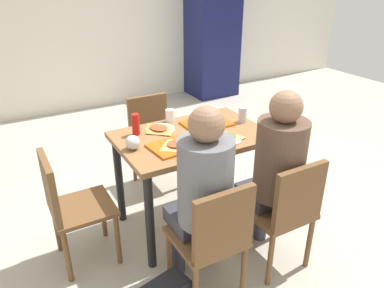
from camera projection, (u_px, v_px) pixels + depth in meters
name	position (u px, v px, depth m)	size (l,w,h in m)	color
ground_plane	(192.00, 221.00, 3.06)	(10.00, 10.00, 0.02)	#B2AD9E
back_wall	(76.00, 8.00, 4.97)	(10.00, 0.10, 2.80)	silver
main_table	(192.00, 149.00, 2.77)	(1.10, 0.73, 0.78)	olive
chair_near_left	(214.00, 236.00, 2.14)	(0.40, 0.40, 0.84)	brown
chair_near_right	(286.00, 209.00, 2.38)	(0.40, 0.40, 0.84)	brown
chair_far_side	(153.00, 135.00, 3.44)	(0.40, 0.40, 0.84)	brown
chair_left_end	(68.00, 203.00, 2.43)	(0.40, 0.40, 0.84)	brown
person_in_red	(202.00, 188.00, 2.14)	(0.32, 0.42, 1.25)	#383842
person_in_brown_jacket	(275.00, 166.00, 2.38)	(0.32, 0.42, 1.25)	#383842
tray_red_near	(177.00, 146.00, 2.53)	(0.36, 0.26, 0.02)	#D85914
tray_red_far	(207.00, 124.00, 2.89)	(0.36, 0.26, 0.02)	#D85914
paper_plate_center	(160.00, 129.00, 2.80)	(0.22, 0.22, 0.01)	white
paper_plate_near_edge	(226.00, 139.00, 2.63)	(0.22, 0.22, 0.01)	white
pizza_slice_a	(177.00, 144.00, 2.51)	(0.22, 0.20, 0.02)	#DBAD60
pizza_slice_b	(209.00, 121.00, 2.90)	(0.23, 0.21, 0.02)	#DBAD60
pizza_slice_c	(159.00, 128.00, 2.78)	(0.21, 0.25, 0.02)	#C68C47
pizza_slice_d	(226.00, 136.00, 2.65)	(0.26, 0.24, 0.02)	#DBAD60
plastic_cup_a	(170.00, 116.00, 2.93)	(0.07, 0.07, 0.10)	white
plastic_cup_b	(218.00, 143.00, 2.47)	(0.07, 0.07, 0.10)	white
soda_can	(242.00, 115.00, 2.91)	(0.07, 0.07, 0.12)	#B7BCC6
condiment_bottle	(136.00, 124.00, 2.69)	(0.06, 0.06, 0.16)	red
foil_bundle	(133.00, 142.00, 2.48)	(0.10, 0.10, 0.10)	silver
drink_fridge	(212.00, 34.00, 5.76)	(0.70, 0.60, 1.90)	#14194C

